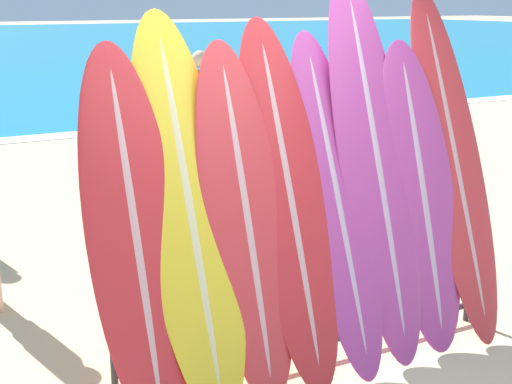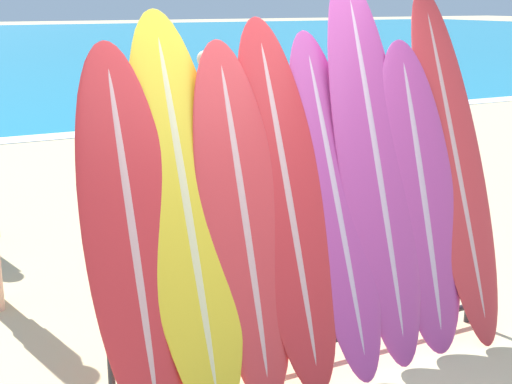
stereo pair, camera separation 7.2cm
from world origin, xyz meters
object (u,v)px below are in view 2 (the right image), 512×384
(surfboard_slot_1, at_px, (186,212))
(surfboard_slot_4, at_px, (335,203))
(surfboard_slot_5, at_px, (375,167))
(surfboard_slot_6, at_px, (420,196))
(surfboard_slot_3, at_px, (287,202))
(surfboard_slot_7, at_px, (455,163))
(surfboard_rack, at_px, (314,290))
(surfboard_slot_0, at_px, (132,236))
(surfboard_slot_2, at_px, (243,221))
(person_near_water, at_px, (206,108))
(person_far_right, at_px, (174,154))

(surfboard_slot_1, xyz_separation_m, surfboard_slot_4, (0.99, -0.02, -0.07))
(surfboard_slot_5, relative_size, surfboard_slot_6, 1.21)
(surfboard_slot_1, xyz_separation_m, surfboard_slot_3, (0.64, -0.02, -0.02))
(surfboard_slot_6, height_order, surfboard_slot_7, surfboard_slot_7)
(surfboard_rack, distance_m, surfboard_slot_5, 0.88)
(surfboard_slot_6, xyz_separation_m, surfboard_slot_7, (0.35, 0.08, 0.17))
(surfboard_rack, bearing_deg, surfboard_slot_6, -0.13)
(surfboard_slot_0, relative_size, surfboard_slot_7, 0.87)
(surfboard_slot_5, bearing_deg, surfboard_slot_1, -179.07)
(surfboard_slot_0, relative_size, surfboard_slot_2, 1.00)
(surfboard_slot_0, xyz_separation_m, surfboard_slot_5, (1.64, 0.06, 0.20))
(surfboard_slot_3, bearing_deg, surfboard_slot_0, -178.86)
(surfboard_rack, xyz_separation_m, person_near_water, (1.44, 5.06, 0.40))
(surfboard_slot_6, relative_size, surfboard_slot_7, 0.86)
(surfboard_slot_7, bearing_deg, surfboard_slot_3, -178.07)
(surfboard_rack, distance_m, surfboard_slot_7, 1.35)
(surfboard_slot_1, relative_size, surfboard_slot_2, 1.08)
(surfboard_slot_1, xyz_separation_m, surfboard_slot_6, (1.64, -0.05, -0.10))
(surfboard_slot_0, xyz_separation_m, surfboard_slot_4, (1.32, 0.01, 0.01))
(surfboard_slot_4, height_order, person_far_right, surfboard_slot_4)
(surfboard_slot_1, xyz_separation_m, person_near_water, (2.27, 5.01, -0.22))
(surfboard_rack, xyz_separation_m, surfboard_slot_7, (1.16, 0.08, 0.68))
(surfboard_rack, relative_size, surfboard_slot_0, 1.29)
(surfboard_rack, height_order, person_near_water, person_near_water)
(surfboard_slot_0, relative_size, surfboard_slot_4, 0.99)
(surfboard_slot_3, height_order, surfboard_slot_4, surfboard_slot_3)
(surfboard_slot_7, relative_size, person_near_water, 1.44)
(person_near_water, bearing_deg, surfboard_slot_3, -163.39)
(surfboard_slot_5, xyz_separation_m, surfboard_slot_6, (0.33, -0.07, -0.22))
(surfboard_slot_5, bearing_deg, surfboard_slot_6, -12.52)
(surfboard_slot_6, bearing_deg, person_near_water, 82.96)
(surfboard_slot_7, xyz_separation_m, person_near_water, (0.27, 4.98, -0.29))
(surfboard_slot_7, bearing_deg, surfboard_slot_2, -177.30)
(surfboard_slot_3, relative_size, surfboard_slot_7, 0.92)
(person_near_water, bearing_deg, surfboard_slot_1, -169.85)
(surfboard_slot_1, distance_m, surfboard_slot_2, 0.35)
(surfboard_slot_1, bearing_deg, person_near_water, 65.66)
(surfboard_rack, height_order, surfboard_slot_5, surfboard_slot_5)
(surfboard_slot_0, distance_m, surfboard_slot_5, 1.65)
(surfboard_slot_0, height_order, surfboard_slot_4, surfboard_slot_4)
(surfboard_rack, height_order, surfboard_slot_0, surfboard_slot_0)
(surfboard_slot_4, height_order, person_near_water, surfboard_slot_4)
(surfboard_rack, height_order, person_far_right, person_far_right)
(surfboard_slot_4, bearing_deg, person_near_water, 75.73)
(surfboard_slot_5, xyz_separation_m, person_near_water, (0.95, 4.99, -0.33))
(person_far_right, bearing_deg, surfboard_slot_1, -49.76)
(surfboard_slot_4, height_order, surfboard_slot_6, surfboard_slot_4)
(surfboard_rack, distance_m, person_near_water, 5.27)
(surfboard_slot_0, height_order, surfboard_slot_3, surfboard_slot_3)
(surfboard_slot_2, height_order, surfboard_slot_7, surfboard_slot_7)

